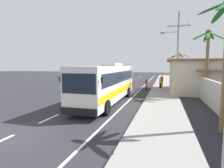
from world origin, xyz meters
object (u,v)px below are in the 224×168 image
(motorcycle_beside_bus, at_px, (146,85))
(palm_fourth, at_px, (208,49))
(pedestrian_far_walk, at_px, (162,81))
(utility_pole_mid, at_px, (177,51))
(pedestrian_midwalk, at_px, (160,82))
(palm_nearest, at_px, (178,61))
(coach_bus_foreground, at_px, (108,82))
(coach_bus_far_lane, at_px, (120,72))

(motorcycle_beside_bus, distance_m, palm_fourth, 9.31)
(pedestrian_far_walk, relative_size, utility_pole_mid, 0.18)
(pedestrian_midwalk, bearing_deg, pedestrian_far_walk, 48.60)
(motorcycle_beside_bus, bearing_deg, pedestrian_midwalk, 27.08)
(palm_nearest, bearing_deg, utility_pole_mid, -95.01)
(palm_nearest, xyz_separation_m, palm_fourth, (2.09, -9.26, 0.97))
(coach_bus_foreground, height_order, pedestrian_far_walk, coach_bus_foreground)
(motorcycle_beside_bus, height_order, palm_nearest, palm_nearest)
(coach_bus_foreground, xyz_separation_m, pedestrian_far_walk, (4.50, 12.03, -0.80))
(coach_bus_far_lane, distance_m, motorcycle_beside_bus, 12.44)
(utility_pole_mid, distance_m, palm_nearest, 6.47)
(coach_bus_foreground, xyz_separation_m, coach_bus_far_lane, (-3.89, 20.34, 0.05))
(coach_bus_far_lane, distance_m, palm_fourth, 20.57)
(coach_bus_far_lane, bearing_deg, coach_bus_foreground, -79.16)
(coach_bus_far_lane, xyz_separation_m, palm_nearest, (10.67, -6.60, 2.04))
(pedestrian_midwalk, distance_m, palm_fourth, 8.63)
(utility_pole_mid, bearing_deg, palm_fourth, -47.82)
(coach_bus_foreground, xyz_separation_m, palm_fourth, (8.86, 4.48, 3.06))
(coach_bus_foreground, distance_m, coach_bus_far_lane, 20.71)
(coach_bus_foreground, bearing_deg, palm_nearest, 63.78)
(utility_pole_mid, distance_m, palm_fourth, 3.94)
(coach_bus_foreground, relative_size, motorcycle_beside_bus, 5.91)
(coach_bus_foreground, distance_m, pedestrian_midwalk, 11.58)
(coach_bus_far_lane, relative_size, motorcycle_beside_bus, 6.22)
(pedestrian_midwalk, distance_m, pedestrian_far_walk, 1.35)
(pedestrian_midwalk, xyz_separation_m, palm_nearest, (2.43, 3.05, 2.97))
(motorcycle_beside_bus, xyz_separation_m, palm_nearest, (4.28, 4.00, 3.32))
(pedestrian_midwalk, relative_size, utility_pole_mid, 0.17)
(motorcycle_beside_bus, bearing_deg, utility_pole_mid, -32.21)
(pedestrian_far_walk, relative_size, palm_nearest, 0.32)
(coach_bus_foreground, distance_m, palm_nearest, 15.47)
(motorcycle_beside_bus, xyz_separation_m, palm_fourth, (6.37, -5.26, 4.28))
(coach_bus_foreground, xyz_separation_m, motorcycle_beside_bus, (2.49, 9.75, -1.22))
(coach_bus_foreground, height_order, utility_pole_mid, utility_pole_mid)
(coach_bus_far_lane, height_order, pedestrian_midwalk, coach_bus_far_lane)
(motorcycle_beside_bus, height_order, pedestrian_far_walk, pedestrian_far_walk)
(utility_pole_mid, bearing_deg, pedestrian_far_walk, 110.29)
(palm_fourth, bearing_deg, utility_pole_mid, 132.18)
(coach_bus_foreground, distance_m, palm_fourth, 10.39)
(coach_bus_foreground, distance_m, pedestrian_far_walk, 12.87)
(palm_nearest, bearing_deg, pedestrian_midwalk, -128.50)
(motorcycle_beside_bus, relative_size, pedestrian_far_walk, 1.12)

